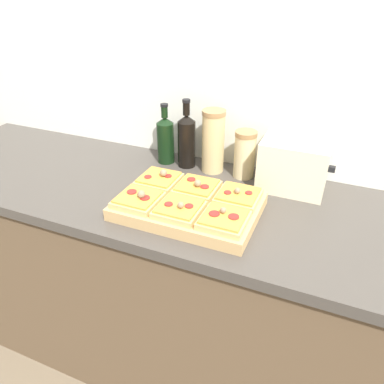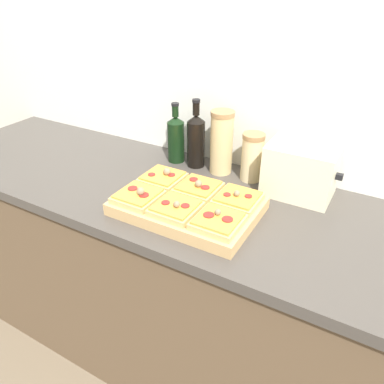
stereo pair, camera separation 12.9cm
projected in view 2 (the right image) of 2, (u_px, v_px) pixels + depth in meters
The scene contains 14 objects.
wall_back at pixel (253, 91), 1.47m from camera, with size 6.00×0.06×2.50m.
kitchen_counter at pixel (207, 294), 1.59m from camera, with size 2.63×0.67×0.93m.
cutting_board at pixel (188, 206), 1.29m from camera, with size 0.47×0.32×0.04m, color tan.
pizza_slice_back_left at pixel (163, 178), 1.39m from camera, with size 0.14×0.14×0.06m.
pizza_slice_back_center at pixel (198, 188), 1.32m from camera, with size 0.14×0.14×0.05m.
pizza_slice_back_right at pixel (238, 199), 1.26m from camera, with size 0.14×0.14×0.05m.
pizza_slice_front_left at pixel (138, 196), 1.28m from camera, with size 0.14×0.14×0.06m.
pizza_slice_front_center at pixel (176, 208), 1.21m from camera, with size 0.14×0.14×0.05m.
pizza_slice_front_right at pixel (218, 221), 1.15m from camera, with size 0.14×0.14×0.05m.
olive_oil_bottle at pixel (176, 138), 1.60m from camera, with size 0.07×0.07×0.26m.
wine_bottle at pixel (196, 140), 1.55m from camera, with size 0.07×0.07×0.29m.
grain_jar_tall at pixel (222, 142), 1.49m from camera, with size 0.09×0.09×0.26m.
grain_jar_short at pixel (252, 157), 1.45m from camera, with size 0.09×0.09×0.19m.
toaster_oven at pixel (301, 170), 1.36m from camera, with size 0.27×0.18×0.19m.
Camera 2 is at (0.52, -0.72, 1.64)m, focal length 35.00 mm.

